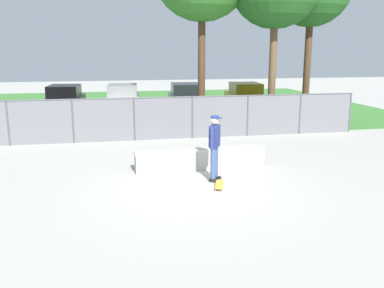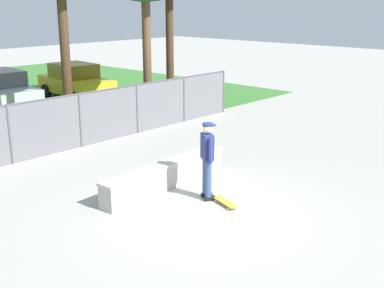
{
  "view_description": "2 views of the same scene",
  "coord_description": "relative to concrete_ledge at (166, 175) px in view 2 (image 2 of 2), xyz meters",
  "views": [
    {
      "loc": [
        -2.17,
        -10.35,
        3.6
      ],
      "look_at": [
        0.23,
        1.64,
        0.83
      ],
      "focal_mm": 39.35,
      "sensor_mm": 36.0,
      "label": 1
    },
    {
      "loc": [
        -7.62,
        -6.63,
        4.5
      ],
      "look_at": [
        0.81,
        1.19,
        1.19
      ],
      "focal_mm": 46.66,
      "sensor_mm": 36.0,
      "label": 2
    }
  ],
  "objects": [
    {
      "name": "car_silver",
      "position": [
        1.72,
        11.81,
        0.52
      ],
      "size": [
        2.26,
        4.32,
        1.66
      ],
      "color": "#B7BABF",
      "rests_on": "ground"
    },
    {
      "name": "car_yellow",
      "position": [
        5.27,
        11.53,
        0.52
      ],
      "size": [
        2.26,
        4.32,
        1.66
      ],
      "color": "gold",
      "rests_on": "ground"
    },
    {
      "name": "skateboard",
      "position": [
        0.11,
        -1.81,
        -0.25
      ],
      "size": [
        0.43,
        0.82,
        0.09
      ],
      "color": "gold",
      "rests_on": "ground"
    },
    {
      "name": "chainlink_fence",
      "position": [
        -0.54,
        4.55,
        0.63
      ],
      "size": [
        16.66,
        0.07,
        1.74
      ],
      "color": "#4C4C51",
      "rests_on": "ground"
    },
    {
      "name": "ground_plane",
      "position": [
        -0.54,
        -1.82,
        -0.32
      ],
      "size": [
        80.0,
        80.0,
        0.0
      ],
      "primitive_type": "plane",
      "color": "#ADAAA3"
    },
    {
      "name": "concrete_ledge",
      "position": [
        0.0,
        0.0,
        0.0
      ],
      "size": [
        4.08,
        0.72,
        0.63
      ],
      "color": "#A8A59E",
      "rests_on": "ground"
    },
    {
      "name": "skateboarder",
      "position": [
        0.11,
        -1.26,
        0.71
      ],
      "size": [
        0.42,
        0.53,
        1.84
      ],
      "color": "black",
      "rests_on": "ground"
    }
  ]
}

